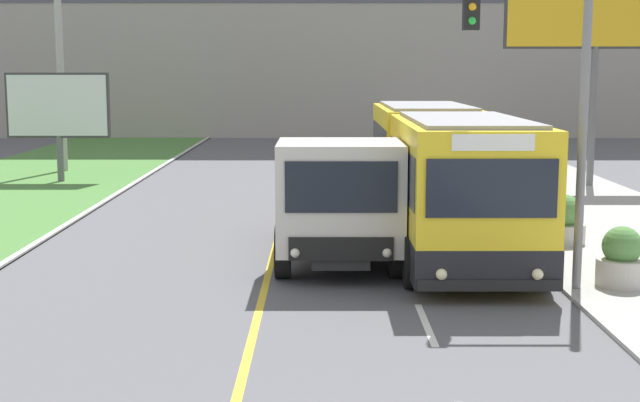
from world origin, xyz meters
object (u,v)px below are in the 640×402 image
Objects in this scene: city_bus at (438,174)px; billboard_small at (55,108)px; utility_pole_far at (56,44)px; traffic_light_mast at (546,85)px; dump_truck at (336,203)px; planter_round_second at (560,222)px; billboard_large at (594,11)px; planter_round_third at (523,197)px; planter_round_near at (618,259)px.

billboard_small is at bearing 138.65° from city_bus.
billboard_small is (0.84, -3.40, -2.35)m from utility_pole_far.
billboard_small is at bearing 129.88° from traffic_light_mast.
utility_pole_far is 1.68× the size of traffic_light_mast.
planter_round_second is at bearing 20.94° from dump_truck.
billboard_large is at bearing 55.41° from city_bus.
planter_round_second is at bearing -109.82° from billboard_large.
billboard_large is 12.27m from planter_round_second.
planter_round_third is at bearing -27.24° from billboard_small.
traffic_light_mast is 5.26× the size of planter_round_third.
dump_truck is at bearing -58.34° from utility_pole_far.
billboard_small is 19.30m from planter_round_second.
billboard_large is at bearing 59.69° from planter_round_third.
dump_truck is 1.70× the size of billboard_small.
city_bus reaches higher than planter_round_third.
utility_pole_far is 2.53× the size of billboard_small.
planter_round_third is (0.11, 8.20, 0.00)m from planter_round_near.
dump_truck is 1.13× the size of traffic_light_mast.
traffic_light_mast is 0.76× the size of billboard_large.
dump_truck is 20.65m from utility_pole_far.
traffic_light_mast is at bearing -53.74° from utility_pole_far.
traffic_light_mast is at bearing -109.82° from planter_round_second.
billboard_large is 1.97× the size of billboard_small.
dump_truck is at bearing 148.32° from traffic_light_mast.
planter_round_near is (15.86, -19.39, -4.46)m from utility_pole_far.
planter_round_third is (1.62, 8.38, -3.21)m from traffic_light_mast.
utility_pole_far reaches higher than dump_truck.
dump_truck is at bearing -129.92° from city_bus.
dump_truck is at bearing -54.74° from billboard_small.
city_bus is 11.27× the size of planter_round_third.
planter_round_third is at bearing 48.98° from dump_truck.
billboard_small is (-9.82, 13.89, 1.36)m from dump_truck.
billboard_large is 6.88× the size of planter_round_third.
dump_truck reaches higher than planter_round_second.
city_bus is 1.90× the size of dump_truck.
utility_pole_far reaches higher than planter_round_near.
traffic_light_mast is 5.30× the size of planter_round_near.
planter_round_near is at bearing 6.68° from traffic_light_mast.
utility_pole_far is 20.26m from billboard_large.
traffic_light_mast reaches higher than billboard_small.
dump_truck is 0.86× the size of billboard_large.
city_bus is 16.49m from billboard_small.
utility_pole_far is 24.29m from traffic_light_mast.
billboard_large reaches higher than planter_round_near.
traffic_light_mast is at bearing -77.67° from city_bus.
planter_round_near is at bearing -46.79° from billboard_small.
billboard_small is 3.46× the size of planter_round_second.
billboard_small reaches higher than planter_round_third.
planter_round_near is at bearing -50.71° from utility_pole_far.
city_bus is 11.35× the size of planter_round_near.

